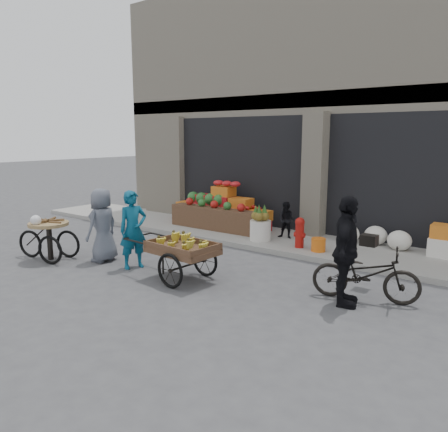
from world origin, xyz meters
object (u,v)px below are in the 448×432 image
Objects in this scene: fire_hydrant at (300,231)px; banana_cart at (181,246)px; vendor_woman at (133,230)px; cyclist at (346,251)px; vendor_grey at (102,225)px; seated_person at (287,220)px; pineapple_bin at (260,230)px; orange_bucket at (318,245)px; bicycle at (366,274)px; tricycle_cart at (49,234)px.

banana_cart is (-0.88, -3.10, 0.15)m from fire_hydrant.
cyclist reaches higher than vendor_woman.
vendor_woman reaches higher than vendor_grey.
cyclist is at bearing 16.16° from banana_cart.
seated_person is 3.76m from banana_cart.
pineapple_bin is at bearing 177.40° from fire_hydrant.
orange_bucket is 2.94m from cyclist.
vendor_grey is at bearing -134.13° from fire_hydrant.
vendor_grey reaches higher than seated_person.
pineapple_bin is 4.07m from cyclist.
fire_hydrant reaches higher than pineapple_bin.
pineapple_bin is 1.11m from fire_hydrant.
fire_hydrant is at bearing -52.88° from seated_person.
pineapple_bin is at bearing 41.58° from bicycle.
orange_bucket is at bearing -3.58° from pineapple_bin.
banana_cart is (-1.38, -3.05, 0.39)m from orange_bucket.
tricycle_cart reaches higher than bicycle.
banana_cart is at bearing -85.97° from pineapple_bin.
cyclist reaches higher than banana_cart.
banana_cart is at bearing -114.30° from orange_bucket.
orange_bucket is at bearing -40.26° from seated_person.
bicycle reaches higher than fire_hydrant.
vendor_grey reaches higher than pineapple_bin.
orange_bucket is at bearing 24.88° from bicycle.
seated_person reaches higher than banana_cart.
seated_person is (-0.70, 0.65, 0.08)m from fire_hydrant.
cyclist is at bearing 91.20° from vendor_grey.
pineapple_bin is 0.30× the size of bicycle.
banana_cart is at bearing 86.04° from cyclist.
vendor_woman is 4.57m from bicycle.
orange_bucket is 0.22× the size of tricycle_cart.
vendor_grey is 5.46m from bicycle.
fire_hydrant is 3.80m from vendor_woman.
vendor_grey is (-1.98, -3.22, 0.42)m from pineapple_bin.
pineapple_bin is at bearing 176.42° from orange_bucket.
vendor_woman is 0.90m from vendor_grey.
vendor_grey is (-2.20, -0.07, 0.14)m from banana_cart.
banana_cart is 3.01m from cyclist.
fire_hydrant is 0.55m from orange_bucket.
vendor_grey is (-3.08, -3.17, 0.29)m from fire_hydrant.
seated_person is (0.40, 0.60, 0.21)m from pineapple_bin.
bicycle is (2.26, -2.06, -0.05)m from fire_hydrant.
bicycle is (5.33, 1.11, -0.34)m from vendor_grey.
banana_cart is 2.20m from vendor_grey.
vendor_woman is 4.28m from cyclist.
cyclist is at bearing -60.80° from vendor_woman.
fire_hydrant is 0.32× the size of banana_cart.
vendor_grey reaches higher than tricycle_cart.
fire_hydrant is 3.23m from banana_cart.
fire_hydrant is 0.44× the size of vendor_woman.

